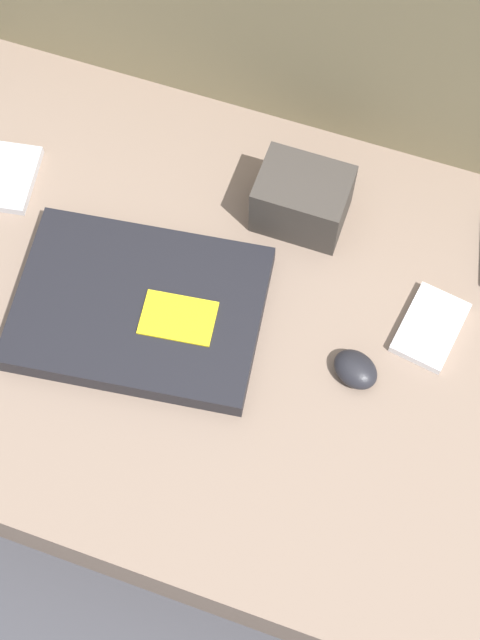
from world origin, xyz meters
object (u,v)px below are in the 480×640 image
(computer_mouse, at_px, (355,369))
(phone_small, at_px, (430,327))
(camera_pouch, at_px, (302,199))
(phone_black, at_px, (8,177))
(laptop, at_px, (140,308))

(computer_mouse, xyz_separation_m, phone_small, (0.07, 0.09, -0.01))
(computer_mouse, height_order, camera_pouch, camera_pouch)
(phone_black, distance_m, phone_small, 0.59)
(camera_pouch, bearing_deg, computer_mouse, -55.92)
(phone_small, relative_size, camera_pouch, 0.96)
(laptop, height_order, camera_pouch, camera_pouch)
(phone_black, distance_m, camera_pouch, 0.40)
(computer_mouse, bearing_deg, phone_black, -167.99)
(laptop, distance_m, computer_mouse, 0.28)
(laptop, height_order, phone_black, laptop)
(phone_black, height_order, phone_small, same)
(phone_black, bearing_deg, laptop, -37.33)
(laptop, relative_size, phone_small, 2.97)
(computer_mouse, distance_m, phone_black, 0.53)
(phone_small, bearing_deg, camera_pouch, 161.94)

